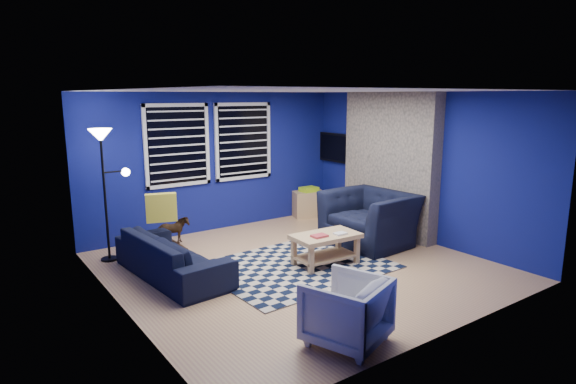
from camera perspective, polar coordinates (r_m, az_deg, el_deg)
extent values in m
plane|color=tan|center=(7.06, 1.23, -8.83)|extent=(5.00, 5.00, 0.00)
plane|color=white|center=(6.63, 1.32, 11.90)|extent=(5.00, 5.00, 0.00)
plane|color=navy|center=(8.84, -8.46, 3.53)|extent=(5.00, 0.00, 5.00)
plane|color=navy|center=(5.64, -19.58, -1.47)|extent=(0.00, 5.00, 5.00)
plane|color=navy|center=(8.45, 15.02, 2.90)|extent=(0.00, 5.00, 5.00)
cube|color=gray|center=(8.68, 11.94, 3.26)|extent=(0.26, 2.00, 2.50)
cube|color=black|center=(8.75, 11.07, -2.65)|extent=(0.04, 0.70, 0.60)
cube|color=gray|center=(8.73, 10.40, -4.75)|extent=(0.50, 1.20, 0.08)
cube|color=black|center=(8.47, -13.01, 5.41)|extent=(1.05, 0.02, 1.30)
cube|color=white|center=(8.42, -13.19, 10.01)|extent=(1.17, 0.05, 0.06)
cube|color=white|center=(8.56, -12.78, 0.87)|extent=(1.17, 0.05, 0.06)
cube|color=black|center=(9.04, -5.35, 6.01)|extent=(1.05, 0.02, 1.30)
cube|color=white|center=(9.00, -5.40, 10.32)|extent=(1.17, 0.05, 0.06)
cube|color=white|center=(9.12, -5.24, 1.75)|extent=(1.17, 0.05, 0.06)
cube|color=black|center=(9.78, 5.82, 5.23)|extent=(0.06, 1.00, 0.58)
cube|color=black|center=(9.76, 5.67, 5.22)|extent=(0.01, 0.92, 0.50)
cube|color=black|center=(7.06, 0.99, -8.76)|extent=(2.57, 2.09, 0.02)
imported|color=black|center=(6.80, -13.55, -7.32)|extent=(2.10, 0.98, 0.59)
imported|color=black|center=(8.07, 9.64, -3.14)|extent=(1.42, 1.26, 0.87)
imported|color=gray|center=(4.95, 6.93, -13.81)|extent=(0.94, 0.95, 0.68)
imported|color=#472A17|center=(7.99, -13.57, -4.52)|extent=(0.29, 0.55, 0.45)
cube|color=tan|center=(7.03, 4.50, -5.25)|extent=(1.00, 0.61, 0.06)
cube|color=tan|center=(7.12, 4.46, -7.59)|extent=(0.91, 0.52, 0.03)
cube|color=#AC3139|center=(6.87, 3.75, -5.21)|extent=(0.23, 0.17, 0.03)
cube|color=silver|center=(7.02, 6.21, -4.91)|extent=(0.19, 0.14, 0.03)
cube|color=tan|center=(6.69, 2.94, -8.14)|extent=(0.07, 0.07, 0.39)
cube|color=tan|center=(7.20, 8.11, -6.81)|extent=(0.07, 0.07, 0.39)
cube|color=tan|center=(7.01, 0.73, -7.19)|extent=(0.07, 0.07, 0.39)
cube|color=tan|center=(7.50, 5.83, -6.00)|extent=(0.07, 0.07, 0.39)
cube|color=tan|center=(9.84, 2.47, -1.42)|extent=(0.73, 0.60, 0.52)
cube|color=black|center=(9.84, 2.47, -1.42)|extent=(0.64, 0.53, 0.42)
cube|color=#B3EA1B|center=(9.77, 2.49, 0.32)|extent=(0.41, 0.36, 0.09)
cylinder|color=black|center=(7.81, -20.37, -7.44)|extent=(0.25, 0.25, 0.03)
cylinder|color=black|center=(7.58, -20.84, -0.87)|extent=(0.04, 0.04, 1.84)
cone|color=white|center=(7.45, -21.36, 6.29)|extent=(0.33, 0.33, 0.19)
sphere|color=white|center=(7.54, -18.68, 2.25)|extent=(0.12, 0.12, 0.12)
cube|color=yellow|center=(7.37, -14.80, -1.81)|extent=(0.47, 0.26, 0.42)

